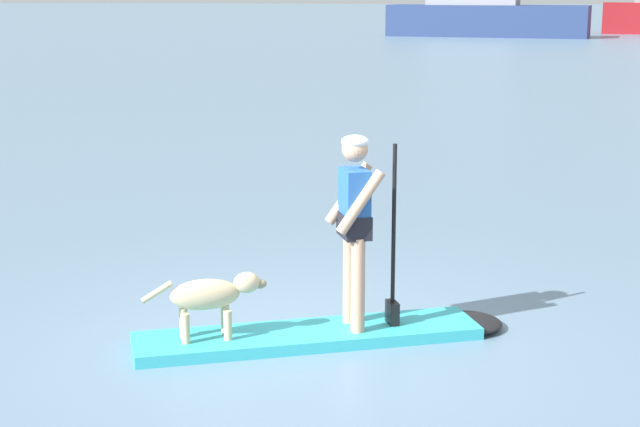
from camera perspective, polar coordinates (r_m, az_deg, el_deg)
The scene contains 5 objects.
ground_plane at distance 8.62m, azimuth -0.70°, elevation -7.31°, with size 400.00×400.00×0.00m, color slate.
paddleboard at distance 8.66m, azimuth 0.77°, elevation -6.87°, with size 3.27×1.68×0.10m.
person_paddler at distance 8.42m, azimuth 2.08°, elevation -0.24°, with size 0.67×0.58×1.67m.
dog at distance 8.34m, azimuth -6.24°, elevation -4.69°, with size 1.01×0.43×0.55m.
moored_boat_far_starboard at distance 65.06m, azimuth 9.31°, elevation 11.42°, with size 12.88×5.69×10.78m.
Camera 1 is at (0.95, -8.05, 2.95)m, focal length 56.04 mm.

